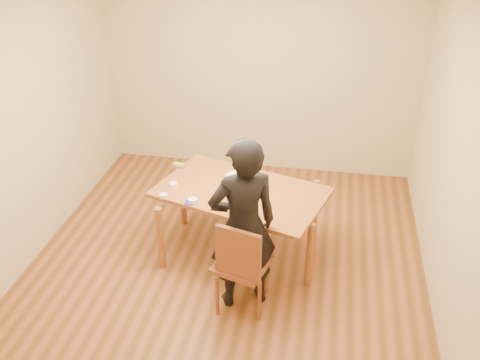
% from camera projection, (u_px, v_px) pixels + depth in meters
% --- Properties ---
extents(room_shell, '(4.00, 4.50, 2.70)m').
position_uv_depth(room_shell, '(231.00, 132.00, 5.11)').
color(room_shell, brown).
rests_on(room_shell, ground).
extents(dining_table, '(1.85, 1.41, 0.04)m').
position_uv_depth(dining_table, '(241.00, 192.00, 5.35)').
color(dining_table, brown).
rests_on(dining_table, floor).
extents(dining_chair, '(0.55, 0.55, 0.04)m').
position_uv_depth(dining_chair, '(242.00, 264.00, 4.80)').
color(dining_chair, brown).
rests_on(dining_chair, floor).
extents(cake_plate, '(0.26, 0.26, 0.02)m').
position_uv_depth(cake_plate, '(238.00, 184.00, 5.43)').
color(cake_plate, '#AE0B1E').
rests_on(cake_plate, dining_table).
extents(cake, '(0.24, 0.24, 0.08)m').
position_uv_depth(cake, '(238.00, 180.00, 5.41)').
color(cake, white).
rests_on(cake, cake_plate).
extents(frosting_dome, '(0.24, 0.24, 0.03)m').
position_uv_depth(frosting_dome, '(238.00, 175.00, 5.38)').
color(frosting_dome, white).
rests_on(frosting_dome, cake).
extents(frosting_tub, '(0.09, 0.09, 0.08)m').
position_uv_depth(frosting_tub, '(232.00, 207.00, 4.99)').
color(frosting_tub, white).
rests_on(frosting_tub, dining_table).
extents(frosting_lid, '(0.11, 0.11, 0.01)m').
position_uv_depth(frosting_lid, '(190.00, 202.00, 5.13)').
color(frosting_lid, '#1C2EB7').
rests_on(frosting_lid, dining_table).
extents(frosting_dollop, '(0.04, 0.04, 0.02)m').
position_uv_depth(frosting_dollop, '(190.00, 201.00, 5.13)').
color(frosting_dollop, white).
rests_on(frosting_dollop, frosting_lid).
extents(ramekin_green, '(0.09, 0.09, 0.04)m').
position_uv_depth(ramekin_green, '(192.00, 201.00, 5.13)').
color(ramekin_green, white).
rests_on(ramekin_green, dining_table).
extents(ramekin_yellow, '(0.07, 0.07, 0.04)m').
position_uv_depth(ramekin_yellow, '(173.00, 184.00, 5.41)').
color(ramekin_yellow, white).
rests_on(ramekin_yellow, dining_table).
extents(ramekin_multi, '(0.08, 0.08, 0.04)m').
position_uv_depth(ramekin_multi, '(163.00, 196.00, 5.21)').
color(ramekin_multi, white).
rests_on(ramekin_multi, dining_table).
extents(candy_box_pink, '(0.13, 0.06, 0.02)m').
position_uv_depth(candy_box_pink, '(179.00, 166.00, 5.76)').
color(candy_box_pink, '#C42E6E').
rests_on(candy_box_pink, dining_table).
extents(candy_box_green, '(0.13, 0.08, 0.02)m').
position_uv_depth(candy_box_green, '(179.00, 164.00, 5.76)').
color(candy_box_green, green).
rests_on(candy_box_green, candy_box_pink).
extents(spatula, '(0.15, 0.03, 0.01)m').
position_uv_depth(spatula, '(218.00, 210.00, 5.02)').
color(spatula, black).
rests_on(spatula, dining_table).
extents(person, '(0.72, 0.62, 1.68)m').
position_uv_depth(person, '(243.00, 226.00, 4.64)').
color(person, black).
rests_on(person, floor).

